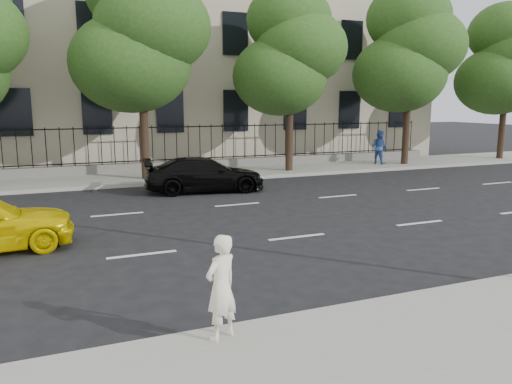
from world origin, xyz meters
The scene contains 13 objects.
ground centered at (0.00, 0.00, 0.00)m, with size 120.00×120.00×0.00m, color black.
near_sidewalk centered at (0.00, -4.00, 0.07)m, with size 60.00×4.00×0.15m, color gray.
far_sidewalk centered at (0.00, 14.00, 0.07)m, with size 60.00×4.00×0.15m, color gray.
lane_markings centered at (0.00, 4.75, 0.01)m, with size 49.60×4.62×0.01m, color silver, non-canonical shape.
masonry_building centered at (0.00, 22.95, 9.02)m, with size 34.60×12.11×18.50m.
iron_fence centered at (0.00, 15.70, 0.65)m, with size 30.00×0.50×2.20m.
tree_c centered at (-1.96, 13.36, 6.41)m, with size 5.89×5.50×9.80m.
tree_d centered at (5.04, 13.36, 5.84)m, with size 5.34×4.94×8.84m.
tree_e centered at (12.04, 13.36, 6.20)m, with size 5.71×5.31×9.46m.
tree_f centered at (19.04, 13.36, 5.88)m, with size 5.52×5.12×9.01m.
black_sedan centered at (-0.30, 9.88, 0.68)m, with size 1.89×4.66×1.35m, color black.
woman_near centered at (-3.69, -2.40, 0.91)m, with size 0.56×0.37×1.53m, color white.
pedestrian_far centered at (10.64, 13.67, 1.06)m, with size 0.88×0.69×1.81m, color #2D498C.
Camera 1 is at (-5.77, -8.74, 3.49)m, focal length 35.00 mm.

